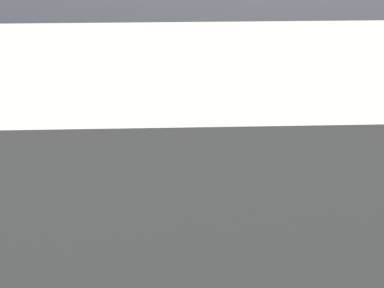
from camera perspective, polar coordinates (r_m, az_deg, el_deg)
ground_plane at (r=14.51m, az=7.32°, el=-0.63°), size 60.00×60.00×0.00m
kerb_strip at (r=10.94m, az=10.79°, el=-10.07°), size 24.00×3.20×0.04m
moving_hatchback at (r=13.73m, az=4.70°, el=2.67°), size 4.20×2.64×2.06m
fire_hydrant at (r=11.76m, az=-9.07°, el=-5.05°), size 0.42×0.31×0.80m
pedestrian at (r=11.65m, az=-14.22°, el=-2.72°), size 0.24×0.57×1.62m
sign_post at (r=10.25m, az=-7.08°, el=-2.15°), size 0.07×0.44×2.40m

